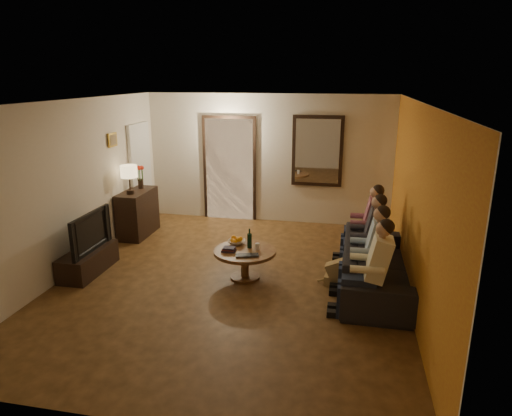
% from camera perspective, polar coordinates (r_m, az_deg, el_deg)
% --- Properties ---
extents(floor, '(5.00, 6.00, 0.01)m').
position_cam_1_polar(floor, '(6.90, -2.97, -8.95)').
color(floor, '#412A11').
rests_on(floor, ground).
extents(ceiling, '(5.00, 6.00, 0.01)m').
position_cam_1_polar(ceiling, '(6.25, -3.33, 13.14)').
color(ceiling, white).
rests_on(ceiling, back_wall).
extents(back_wall, '(5.00, 0.02, 2.60)m').
position_cam_1_polar(back_wall, '(9.32, 1.48, 6.14)').
color(back_wall, beige).
rests_on(back_wall, floor).
extents(front_wall, '(5.00, 0.02, 2.60)m').
position_cam_1_polar(front_wall, '(3.80, -14.64, -9.84)').
color(front_wall, beige).
rests_on(front_wall, floor).
extents(left_wall, '(0.02, 6.00, 2.60)m').
position_cam_1_polar(left_wall, '(7.47, -22.06, 2.40)').
color(left_wall, beige).
rests_on(left_wall, floor).
extents(right_wall, '(0.02, 6.00, 2.60)m').
position_cam_1_polar(right_wall, '(6.33, 19.36, 0.33)').
color(right_wall, beige).
rests_on(right_wall, floor).
extents(orange_accent, '(0.01, 6.00, 2.60)m').
position_cam_1_polar(orange_accent, '(6.33, 19.27, 0.33)').
color(orange_accent, orange).
rests_on(orange_accent, right_wall).
extents(kitchen_doorway, '(1.00, 0.06, 2.10)m').
position_cam_1_polar(kitchen_doorway, '(9.52, -3.32, 4.80)').
color(kitchen_doorway, '#FFE0A5').
rests_on(kitchen_doorway, floor).
extents(door_trim, '(1.12, 0.04, 2.22)m').
position_cam_1_polar(door_trim, '(9.51, -3.33, 4.79)').
color(door_trim, black).
rests_on(door_trim, floor).
extents(fridge_glimpse, '(0.45, 0.03, 1.70)m').
position_cam_1_polar(fridge_glimpse, '(9.50, -1.83, 3.86)').
color(fridge_glimpse, silver).
rests_on(fridge_glimpse, floor).
extents(mirror_frame, '(1.00, 0.05, 1.40)m').
position_cam_1_polar(mirror_frame, '(9.14, 7.68, 7.06)').
color(mirror_frame, black).
rests_on(mirror_frame, back_wall).
extents(mirror_glass, '(0.86, 0.02, 1.26)m').
position_cam_1_polar(mirror_glass, '(9.11, 7.67, 7.03)').
color(mirror_glass, white).
rests_on(mirror_glass, back_wall).
extents(white_door, '(0.06, 0.85, 2.04)m').
position_cam_1_polar(white_door, '(9.47, -14.17, 4.08)').
color(white_door, white).
rests_on(white_door, floor).
extents(framed_art, '(0.03, 0.28, 0.24)m').
position_cam_1_polar(framed_art, '(8.46, -17.51, 8.13)').
color(framed_art, '#B28C33').
rests_on(framed_art, left_wall).
extents(art_canvas, '(0.01, 0.22, 0.18)m').
position_cam_1_polar(art_canvas, '(8.45, -17.42, 8.13)').
color(art_canvas, brown).
rests_on(art_canvas, left_wall).
extents(dresser, '(0.45, 0.97, 0.86)m').
position_cam_1_polar(dresser, '(8.91, -14.58, -0.62)').
color(dresser, black).
rests_on(dresser, floor).
extents(table_lamp, '(0.30, 0.30, 0.54)m').
position_cam_1_polar(table_lamp, '(8.55, -15.54, 3.45)').
color(table_lamp, beige).
rests_on(table_lamp, dresser).
extents(flower_vase, '(0.14, 0.14, 0.44)m').
position_cam_1_polar(flower_vase, '(8.94, -14.27, 3.76)').
color(flower_vase, red).
rests_on(flower_vase, dresser).
extents(tv_stand, '(0.45, 1.09, 0.36)m').
position_cam_1_polar(tv_stand, '(7.54, -20.23, -6.24)').
color(tv_stand, black).
rests_on(tv_stand, floor).
extents(tv, '(1.04, 0.14, 0.60)m').
position_cam_1_polar(tv, '(7.38, -20.59, -2.76)').
color(tv, black).
rests_on(tv, tv_stand).
extents(sofa, '(2.35, 0.95, 0.68)m').
position_cam_1_polar(sofa, '(6.77, 14.74, -6.85)').
color(sofa, black).
rests_on(sofa, floor).
extents(person_a, '(0.60, 0.40, 1.20)m').
position_cam_1_polar(person_a, '(5.84, 14.36, -7.88)').
color(person_a, tan).
rests_on(person_a, sofa).
extents(person_b, '(0.60, 0.40, 1.20)m').
position_cam_1_polar(person_b, '(6.39, 14.14, -5.71)').
color(person_b, tan).
rests_on(person_b, sofa).
extents(person_c, '(0.60, 0.40, 1.20)m').
position_cam_1_polar(person_c, '(6.95, 13.95, -3.89)').
color(person_c, tan).
rests_on(person_c, sofa).
extents(person_d, '(0.60, 0.40, 1.20)m').
position_cam_1_polar(person_d, '(7.52, 13.78, -2.34)').
color(person_d, tan).
rests_on(person_d, sofa).
extents(dog, '(0.58, 0.30, 0.56)m').
position_cam_1_polar(dog, '(6.71, 10.76, -7.37)').
color(dog, '#9B8047').
rests_on(dog, floor).
extents(coffee_table, '(1.18, 1.18, 0.45)m').
position_cam_1_polar(coffee_table, '(6.87, -1.39, -7.01)').
color(coffee_table, '#5B2D1B').
rests_on(coffee_table, floor).
extents(bowl, '(0.26, 0.26, 0.06)m').
position_cam_1_polar(bowl, '(7.01, -2.45, -4.26)').
color(bowl, white).
rests_on(bowl, coffee_table).
extents(oranges, '(0.20, 0.20, 0.08)m').
position_cam_1_polar(oranges, '(6.99, -2.46, -3.74)').
color(oranges, orange).
rests_on(oranges, bowl).
extents(wine_bottle, '(0.07, 0.07, 0.31)m').
position_cam_1_polar(wine_bottle, '(6.81, -0.82, -3.77)').
color(wine_bottle, black).
rests_on(wine_bottle, coffee_table).
extents(wine_glass, '(0.06, 0.06, 0.10)m').
position_cam_1_polar(wine_glass, '(6.77, 0.18, -4.83)').
color(wine_glass, silver).
rests_on(wine_glass, coffee_table).
extents(book_stack, '(0.20, 0.15, 0.07)m').
position_cam_1_polar(book_stack, '(6.73, -3.43, -5.14)').
color(book_stack, black).
rests_on(book_stack, coffee_table).
extents(laptop, '(0.37, 0.29, 0.03)m').
position_cam_1_polar(laptop, '(6.50, -1.09, -6.10)').
color(laptop, black).
rests_on(laptop, coffee_table).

